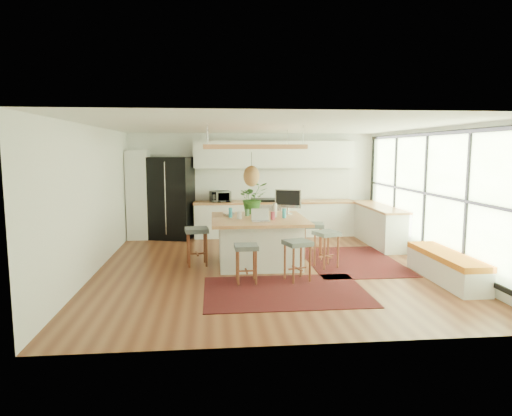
{
  "coord_description": "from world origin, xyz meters",
  "views": [
    {
      "loc": [
        -1.06,
        -8.4,
        2.26
      ],
      "look_at": [
        -0.2,
        0.5,
        1.1
      ],
      "focal_mm": 31.36,
      "sensor_mm": 36.0,
      "label": 1
    }
  ],
  "objects": [
    {
      "name": "island",
      "position": [
        -0.17,
        0.31,
        0.47
      ],
      "size": [
        1.85,
        1.85,
        0.93
      ],
      "primitive_type": null,
      "color": "#A6623B",
      "rests_on": "floor"
    },
    {
      "name": "island_bottle_4",
      "position": [
        -0.37,
        0.56,
        1.03
      ],
      "size": [
        0.07,
        0.07,
        0.19
      ],
      "primitive_type": "cylinder",
      "color": "#4A7B51",
      "rests_on": "island"
    },
    {
      "name": "island_bottle_2",
      "position": [
        0.08,
        0.01,
        1.03
      ],
      "size": [
        0.07,
        0.07,
        0.19
      ],
      "primitive_type": "cylinder",
      "color": "#AF3A51",
      "rests_on": "island"
    },
    {
      "name": "ceiling",
      "position": [
        0.0,
        0.0,
        2.7
      ],
      "size": [
        7.0,
        7.0,
        0.0
      ],
      "primitive_type": "plane",
      "rotation": [
        3.14,
        0.0,
        0.0
      ],
      "color": "white",
      "rests_on": "ground"
    },
    {
      "name": "stool_right_back",
      "position": [
        1.0,
        0.64,
        0.35
      ],
      "size": [
        0.51,
        0.51,
        0.75
      ],
      "primitive_type": null,
      "rotation": [
        0.0,
        0.0,
        1.39
      ],
      "color": "#4C5354",
      "rests_on": "floor"
    },
    {
      "name": "monitor",
      "position": [
        0.5,
        0.76,
        1.19
      ],
      "size": [
        0.6,
        0.42,
        0.53
      ],
      "primitive_type": null,
      "rotation": [
        0.0,
        0.0,
        -0.43
      ],
      "color": "#A5A5AA",
      "rests_on": "island"
    },
    {
      "name": "back_counter_base",
      "position": [
        0.55,
        3.18,
        0.44
      ],
      "size": [
        4.2,
        0.6,
        0.88
      ],
      "primitive_type": "cube",
      "color": "silver",
      "rests_on": "floor"
    },
    {
      "name": "microwave",
      "position": [
        -0.87,
        3.16,
        1.1
      ],
      "size": [
        0.56,
        0.38,
        0.35
      ],
      "primitive_type": "imported",
      "rotation": [
        0.0,
        0.0,
        0.2
      ],
      "color": "#A5A5AA",
      "rests_on": "back_counter_top"
    },
    {
      "name": "pantry",
      "position": [
        -2.95,
        3.18,
        1.12
      ],
      "size": [
        0.55,
        0.6,
        2.25
      ],
      "primitive_type": "cube",
      "color": "silver",
      "rests_on": "floor"
    },
    {
      "name": "wall_left",
      "position": [
        -3.25,
        0.0,
        1.35
      ],
      "size": [
        0.0,
        7.0,
        7.0
      ],
      "primitive_type": "plane",
      "rotation": [
        1.57,
        0.0,
        1.57
      ],
      "color": "white",
      "rests_on": "ground"
    },
    {
      "name": "island_plant",
      "position": [
        -0.23,
        0.9,
        1.19
      ],
      "size": [
        0.73,
        0.78,
        0.52
      ],
      "primitive_type": "imported",
      "rotation": [
        0.0,
        0.0,
        0.21
      ],
      "color": "#1E4C19",
      "rests_on": "island"
    },
    {
      "name": "ceiling_panel",
      "position": [
        -0.3,
        0.4,
        2.05
      ],
      "size": [
        1.86,
        1.86,
        0.8
      ],
      "primitive_type": null,
      "color": "#A6623B",
      "rests_on": "ceiling"
    },
    {
      "name": "wall_front",
      "position": [
        0.0,
        -3.5,
        1.35
      ],
      "size": [
        6.5,
        0.0,
        6.5
      ],
      "primitive_type": "plane",
      "rotation": [
        -1.57,
        0.0,
        0.0
      ],
      "color": "white",
      "rests_on": "ground"
    },
    {
      "name": "fridge",
      "position": [
        -2.13,
        3.15,
        0.93
      ],
      "size": [
        1.21,
        1.04,
        2.09
      ],
      "primitive_type": null,
      "rotation": [
        0.0,
        0.0,
        -0.25
      ],
      "color": "black",
      "rests_on": "floor"
    },
    {
      "name": "wall_back",
      "position": [
        0.0,
        3.5,
        1.35
      ],
      "size": [
        6.5,
        0.0,
        6.5
      ],
      "primitive_type": "plane",
      "rotation": [
        1.57,
        0.0,
        0.0
      ],
      "color": "white",
      "rests_on": "ground"
    },
    {
      "name": "back_counter_top",
      "position": [
        0.55,
        3.18,
        0.9
      ],
      "size": [
        4.24,
        0.64,
        0.05
      ],
      "primitive_type": "cube",
      "color": "#A6623B",
      "rests_on": "back_counter_base"
    },
    {
      "name": "right_counter_top",
      "position": [
        2.93,
        2.0,
        0.9
      ],
      "size": [
        0.64,
        2.54,
        0.05
      ],
      "primitive_type": "cube",
      "color": "#A6623B",
      "rests_on": "right_counter_base"
    },
    {
      "name": "right_counter_base",
      "position": [
        2.93,
        2.0,
        0.44
      ],
      "size": [
        0.6,
        2.5,
        0.88
      ],
      "primitive_type": "cube",
      "color": "silver",
      "rests_on": "floor"
    },
    {
      "name": "upper_cabinets",
      "position": [
        0.55,
        3.32,
        2.15
      ],
      "size": [
        4.2,
        0.34,
        0.7
      ],
      "primitive_type": "cube",
      "color": "silver",
      "rests_on": "wall_back"
    },
    {
      "name": "island_bottle_1",
      "position": [
        -0.57,
        0.16,
        1.03
      ],
      "size": [
        0.07,
        0.07,
        0.19
      ],
      "primitive_type": "cylinder",
      "color": "silver",
      "rests_on": "island"
    },
    {
      "name": "laptop",
      "position": [
        -0.17,
        -0.16,
        1.05
      ],
      "size": [
        0.34,
        0.36,
        0.25
      ],
      "primitive_type": null,
      "rotation": [
        0.0,
        0.0,
        0.01
      ],
      "color": "#A5A5AA",
      "rests_on": "island"
    },
    {
      "name": "stool_near_left",
      "position": [
        -0.51,
        -0.98,
        0.35
      ],
      "size": [
        0.4,
        0.4,
        0.67
      ],
      "primitive_type": null,
      "rotation": [
        0.0,
        0.0,
        0.03
      ],
      "color": "#4C5354",
      "rests_on": "floor"
    },
    {
      "name": "floor",
      "position": [
        0.0,
        0.0,
        0.0
      ],
      "size": [
        7.0,
        7.0,
        0.0
      ],
      "primitive_type": "plane",
      "color": "#5E2C1A",
      "rests_on": "ground"
    },
    {
      "name": "island_bottle_3",
      "position": [
        0.18,
        0.36,
        1.03
      ],
      "size": [
        0.07,
        0.07,
        0.19
      ],
      "primitive_type": "cylinder",
      "color": "beige",
      "rests_on": "island"
    },
    {
      "name": "window_bench",
      "position": [
        2.95,
        -1.2,
        0.25
      ],
      "size": [
        0.52,
        2.0,
        0.5
      ],
      "primitive_type": null,
      "color": "silver",
      "rests_on": "floor"
    },
    {
      "name": "rug_near",
      "position": [
        0.07,
        -1.52,
        0.01
      ],
      "size": [
        2.6,
        1.8,
        0.01
      ],
      "primitive_type": "cube",
      "color": "black",
      "rests_on": "floor"
    },
    {
      "name": "stool_right_front",
      "position": [
        1.11,
        -0.1,
        0.35
      ],
      "size": [
        0.54,
        0.54,
        0.71
      ],
      "primitive_type": null,
      "rotation": [
        0.0,
        0.0,
        1.94
      ],
      "color": "#4C5354",
      "rests_on": "floor"
    },
    {
      "name": "range",
      "position": [
        0.3,
        3.18,
        0.5
      ],
      "size": [
        0.76,
        0.62,
        1.0
      ],
      "primitive_type": null,
      "color": "#A5A5AA",
      "rests_on": "floor"
    },
    {
      "name": "island_bottle_0",
      "position": [
        -0.72,
        0.41,
        1.03
      ],
      "size": [
        0.07,
        0.07,
        0.19
      ],
      "primitive_type": "cylinder",
      "color": "teal",
      "rests_on": "island"
    },
    {
      "name": "stool_left_side",
      "position": [
        -1.39,
        0.31,
        0.35
      ],
      "size": [
        0.49,
        0.49,
        0.74
      ],
      "primitive_type": null,
      "rotation": [
        0.0,
        0.0,
        -1.44
      ],
      "color": "#4C5354",
      "rests_on": "floor"
    },
    {
      "name": "island_bowl",
      "position": [
        -0.74,
        0.65,
        0.96
      ],
      "size": [
        0.28,
        0.28,
        0.06
      ],
      "primitive_type": "imported",
      "rotation": [
        0.0,
        0.0,
        0.19
      ],
      "color": "beige",
      "rests_on": "island"
    },
    {
      "name": "rug_right",
      "position": [
        1.75,
        0.32,
        0.01
      ],
      "size": [
        1.8,
        2.6,
        0.01
      ],
      "primitive_type": "cube",
      "color": "black",
      "rests_on": "floor"
    },
    {
      "name": "wall_right",
      "position": [
        3.25,
        0.0,
        1.35
      ],
      "size": [
        0.0,
        7.0,
        7.0
      ],
      "primitive_type": "plane",
      "rotation": [
        1.57,
        0.0,
        -1.57
      ],
      "color": "white",
      "rests_on": "ground"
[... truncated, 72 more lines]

